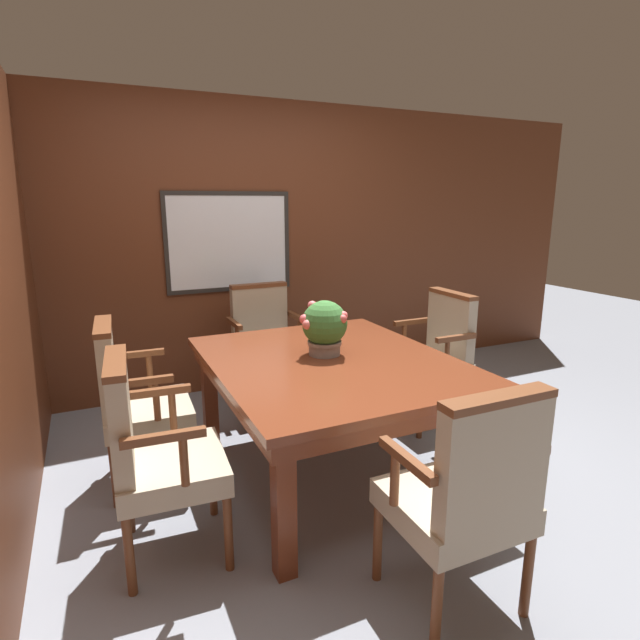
# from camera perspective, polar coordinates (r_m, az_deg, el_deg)

# --- Properties ---
(ground_plane) EXTENTS (14.00, 14.00, 0.00)m
(ground_plane) POSITION_cam_1_polar(r_m,az_deg,el_deg) (3.09, 3.63, -18.29)
(ground_plane) COLOR gray
(wall_back) EXTENTS (7.20, 0.08, 2.45)m
(wall_back) POSITION_cam_1_polar(r_m,az_deg,el_deg) (4.40, -8.09, 8.14)
(wall_back) COLOR #5B2D19
(wall_back) RESTS_ON ground_plane
(dining_table) EXTENTS (1.35, 1.63, 0.72)m
(dining_table) POSITION_cam_1_polar(r_m,az_deg,el_deg) (2.95, 1.23, -6.09)
(dining_table) COLOR maroon
(dining_table) RESTS_ON ground_plane
(chair_right_far) EXTENTS (0.48, 0.55, 0.98)m
(chair_right_far) POSITION_cam_1_polar(r_m,az_deg,el_deg) (3.80, 13.12, -3.48)
(chair_right_far) COLOR brown
(chair_right_far) RESTS_ON ground_plane
(chair_head_near) EXTENTS (0.56, 0.48, 0.98)m
(chair_head_near) POSITION_cam_1_polar(r_m,az_deg,el_deg) (2.10, 16.46, -18.20)
(chair_head_near) COLOR brown
(chair_head_near) RESTS_ON ground_plane
(chair_left_near) EXTENTS (0.51, 0.57, 0.98)m
(chair_left_near) POSITION_cam_1_polar(r_m,az_deg,el_deg) (2.43, -18.52, -13.81)
(chair_left_near) COLOR brown
(chair_left_near) RESTS_ON ground_plane
(chair_left_far) EXTENTS (0.50, 0.57, 0.98)m
(chair_left_far) POSITION_cam_1_polar(r_m,az_deg,el_deg) (3.06, -20.56, -8.17)
(chair_left_far) COLOR brown
(chair_left_far) RESTS_ON ground_plane
(chair_head_far) EXTENTS (0.56, 0.48, 0.98)m
(chair_head_far) POSITION_cam_1_polar(r_m,az_deg,el_deg) (4.03, -6.31, -2.24)
(chair_head_far) COLOR brown
(chair_head_far) RESTS_ON ground_plane
(potted_plant) EXTENTS (0.29, 0.28, 0.33)m
(potted_plant) POSITION_cam_1_polar(r_m,az_deg,el_deg) (2.96, 0.51, -0.75)
(potted_plant) COLOR gray
(potted_plant) RESTS_ON dining_table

